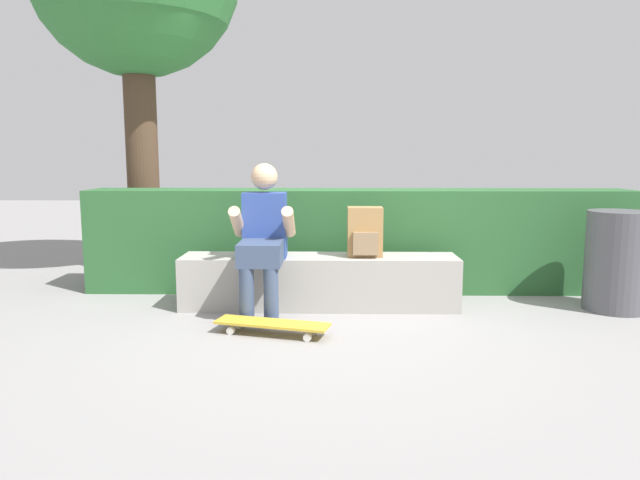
{
  "coord_description": "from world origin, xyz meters",
  "views": [
    {
      "loc": [
        0.09,
        -4.27,
        1.23
      ],
      "look_at": [
        0.01,
        0.45,
        0.55
      ],
      "focal_mm": 32.83,
      "sensor_mm": 36.0,
      "label": 1
    }
  ],
  "objects_px": {
    "skateboard_near_person": "(272,324)",
    "backpack_on_bench": "(365,233)",
    "trash_bin": "(617,261)",
    "person_skater": "(263,235)",
    "bench_main": "(319,282)"
  },
  "relations": [
    {
      "from": "skateboard_near_person",
      "to": "backpack_on_bench",
      "type": "xyz_separation_m",
      "value": [
        0.68,
        0.76,
        0.54
      ]
    },
    {
      "from": "backpack_on_bench",
      "to": "trash_bin",
      "type": "xyz_separation_m",
      "value": [
        2.01,
        -0.04,
        -0.22
      ]
    },
    {
      "from": "person_skater",
      "to": "skateboard_near_person",
      "type": "height_order",
      "value": "person_skater"
    },
    {
      "from": "trash_bin",
      "to": "skateboard_near_person",
      "type": "bearing_deg",
      "value": -165.2
    },
    {
      "from": "person_skater",
      "to": "trash_bin",
      "type": "height_order",
      "value": "person_skater"
    },
    {
      "from": "bench_main",
      "to": "skateboard_near_person",
      "type": "bearing_deg",
      "value": -112.22
    },
    {
      "from": "person_skater",
      "to": "skateboard_near_person",
      "type": "xyz_separation_m",
      "value": [
        0.12,
        -0.56,
        -0.55
      ]
    },
    {
      "from": "person_skater",
      "to": "trash_bin",
      "type": "bearing_deg",
      "value": 3.14
    },
    {
      "from": "skateboard_near_person",
      "to": "trash_bin",
      "type": "xyz_separation_m",
      "value": [
        2.7,
        0.71,
        0.33
      ]
    },
    {
      "from": "trash_bin",
      "to": "backpack_on_bench",
      "type": "bearing_deg",
      "value": 178.75
    },
    {
      "from": "bench_main",
      "to": "person_skater",
      "type": "xyz_separation_m",
      "value": [
        -0.43,
        -0.21,
        0.42
      ]
    },
    {
      "from": "bench_main",
      "to": "trash_bin",
      "type": "relative_size",
      "value": 2.8
    },
    {
      "from": "bench_main",
      "to": "trash_bin",
      "type": "distance_m",
      "value": 2.39
    },
    {
      "from": "person_skater",
      "to": "backpack_on_bench",
      "type": "distance_m",
      "value": 0.83
    },
    {
      "from": "skateboard_near_person",
      "to": "backpack_on_bench",
      "type": "relative_size",
      "value": 2.06
    }
  ]
}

